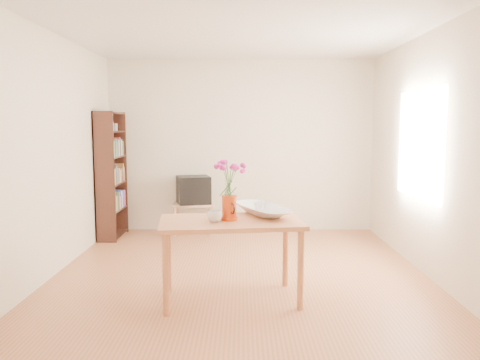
{
  "coord_description": "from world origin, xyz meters",
  "views": [
    {
      "loc": [
        0.03,
        -4.88,
        1.6
      ],
      "look_at": [
        0.0,
        0.3,
        1.0
      ],
      "focal_mm": 35.0,
      "sensor_mm": 36.0,
      "label": 1
    }
  ],
  "objects_px": {
    "bowl": "(262,189)",
    "television": "(193,189)",
    "table": "(231,230)",
    "mug": "(215,216)",
    "pitcher": "(229,209)"
  },
  "relations": [
    {
      "from": "pitcher",
      "to": "mug",
      "type": "bearing_deg",
      "value": -165.93
    },
    {
      "from": "pitcher",
      "to": "television",
      "type": "bearing_deg",
      "value": 80.29
    },
    {
      "from": "table",
      "to": "bowl",
      "type": "height_order",
      "value": "bowl"
    },
    {
      "from": "table",
      "to": "mug",
      "type": "distance_m",
      "value": 0.22
    },
    {
      "from": "bowl",
      "to": "television",
      "type": "relative_size",
      "value": 0.94
    },
    {
      "from": "table",
      "to": "bowl",
      "type": "xyz_separation_m",
      "value": [
        0.3,
        0.27,
        0.34
      ]
    },
    {
      "from": "pitcher",
      "to": "bowl",
      "type": "bearing_deg",
      "value": 18.97
    },
    {
      "from": "pitcher",
      "to": "bowl",
      "type": "xyz_separation_m",
      "value": [
        0.31,
        0.27,
        0.14
      ]
    },
    {
      "from": "bowl",
      "to": "television",
      "type": "distance_m",
      "value": 2.6
    },
    {
      "from": "television",
      "to": "bowl",
      "type": "bearing_deg",
      "value": -84.5
    },
    {
      "from": "table",
      "to": "pitcher",
      "type": "xyz_separation_m",
      "value": [
        -0.01,
        -0.0,
        0.2
      ]
    },
    {
      "from": "television",
      "to": "mug",
      "type": "bearing_deg",
      "value": -95.52
    },
    {
      "from": "mug",
      "to": "television",
      "type": "bearing_deg",
      "value": -98.32
    },
    {
      "from": "pitcher",
      "to": "mug",
      "type": "height_order",
      "value": "pitcher"
    },
    {
      "from": "television",
      "to": "table",
      "type": "bearing_deg",
      "value": -92.35
    }
  ]
}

